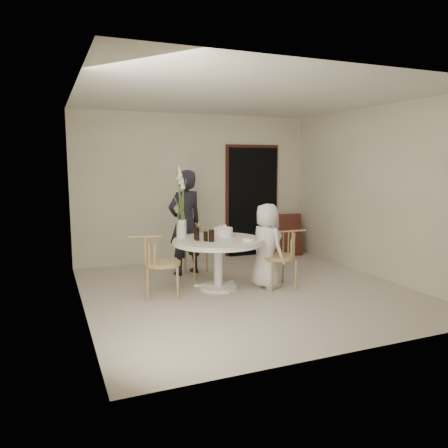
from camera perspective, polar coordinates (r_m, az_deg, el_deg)
name	(u,v)px	position (r m, az deg, el deg)	size (l,w,h in m)	color
ground	(247,290)	(6.37, 3.06, -8.64)	(4.50, 4.50, 0.00)	beige
room_shell	(248,177)	(6.10, 3.18, 6.09)	(4.50, 4.50, 4.50)	silver
doorway	(253,202)	(8.60, 3.77, 2.90)	(1.00, 0.10, 2.10)	black
door_trim	(252,199)	(8.64, 3.65, 3.32)	(1.12, 0.03, 2.22)	#4E1F1B
table	(218,247)	(6.31, -0.75, -3.03)	(1.33, 1.33, 0.73)	white
picture_frame	(287,235)	(8.64, 8.20, -1.42)	(0.62, 0.04, 0.83)	#4E1F1B
chair_far	(198,241)	(7.14, -3.43, -2.29)	(0.49, 0.53, 0.84)	tan
chair_right	(285,250)	(6.48, 8.00, -3.41)	(0.52, 0.49, 0.85)	tan
chair_left	(154,257)	(6.02, -9.18, -4.28)	(0.58, 0.56, 0.85)	tan
girl	(185,223)	(7.12, -5.08, 0.18)	(0.62, 0.41, 1.71)	black
boy	(267,246)	(6.39, 5.61, -2.87)	(0.61, 0.39, 1.24)	white
birthday_cake	(223,232)	(6.48, -0.10, -1.09)	(0.28, 0.28, 0.18)	white
cola_tumbler_a	(197,236)	(6.19, -3.52, -1.54)	(0.06, 0.06, 0.13)	black
cola_tumbler_b	(211,236)	(6.09, -1.65, -1.53)	(0.08, 0.08, 0.17)	black
cola_tumbler_c	(206,236)	(6.13, -2.41, -1.60)	(0.07, 0.07, 0.14)	black
cola_tumbler_d	(197,233)	(6.28, -3.61, -1.23)	(0.08, 0.08, 0.17)	black
plate_stack	(249,239)	(6.15, 3.24, -2.02)	(0.18, 0.18, 0.05)	white
flower_vase	(181,208)	(6.36, -5.62, 2.14)	(0.15, 0.15, 1.07)	silver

